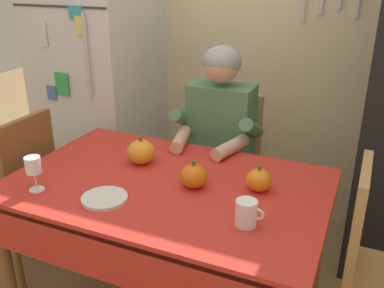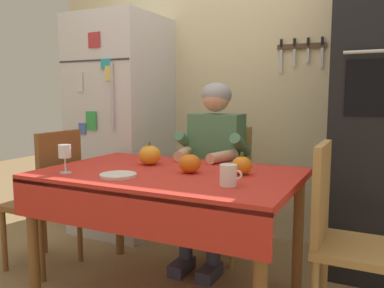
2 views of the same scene
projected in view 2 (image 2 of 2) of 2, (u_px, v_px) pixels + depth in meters
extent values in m
cube|color=beige|center=(249.00, 78.00, 3.19)|extent=(3.70, 0.10, 2.60)
cube|color=#4C3823|center=(301.00, 46.00, 2.93)|extent=(0.36, 0.02, 0.04)
cube|color=silver|center=(281.00, 61.00, 3.00)|extent=(0.02, 0.01, 0.18)
cube|color=black|center=(281.00, 43.00, 2.98)|extent=(0.02, 0.01, 0.06)
cube|color=silver|center=(294.00, 58.00, 2.95)|extent=(0.02, 0.01, 0.13)
cube|color=black|center=(295.00, 42.00, 2.94)|extent=(0.02, 0.01, 0.06)
cube|color=silver|center=(308.00, 55.00, 2.91)|extent=(0.02, 0.01, 0.10)
cube|color=black|center=(308.00, 41.00, 2.89)|extent=(0.02, 0.01, 0.06)
cube|color=silver|center=(322.00, 58.00, 2.87)|extent=(0.02, 0.01, 0.14)
cube|color=black|center=(322.00, 41.00, 2.85)|extent=(0.02, 0.01, 0.06)
cube|color=silver|center=(121.00, 126.00, 3.33)|extent=(0.68, 0.68, 1.80)
cylinder|color=silver|center=(112.00, 96.00, 2.90)|extent=(0.02, 0.02, 0.50)
cube|color=#333335|center=(93.00, 60.00, 2.96)|extent=(0.67, 0.01, 0.01)
cube|color=teal|center=(106.00, 64.00, 2.91)|extent=(0.09, 0.01, 0.07)
cube|color=#E5D666|center=(109.00, 73.00, 2.91)|extent=(0.07, 0.01, 0.11)
cube|color=green|center=(91.00, 121.00, 3.03)|extent=(0.11, 0.02, 0.14)
cube|color=silver|center=(80.00, 82.00, 3.04)|extent=(0.06, 0.02, 0.15)
cube|color=#B73338|center=(94.00, 40.00, 2.93)|extent=(0.11, 0.01, 0.11)
cube|color=#4C66B7|center=(82.00, 129.00, 3.08)|extent=(0.07, 0.01, 0.09)
cube|color=black|center=(384.00, 112.00, 2.48)|extent=(0.60, 0.60, 2.10)
cylinder|color=brown|center=(33.00, 243.00, 2.15)|extent=(0.06, 0.06, 0.70)
cylinder|color=brown|center=(119.00, 207.00, 2.85)|extent=(0.06, 0.06, 0.70)
cylinder|color=brown|center=(298.00, 235.00, 2.29)|extent=(0.06, 0.06, 0.70)
cube|color=red|center=(169.00, 175.00, 2.17)|extent=(1.40, 0.90, 0.04)
cube|color=red|center=(122.00, 214.00, 1.79)|extent=(1.40, 0.01, 0.20)
cube|color=tan|center=(218.00, 197.00, 2.82)|extent=(0.40, 0.40, 0.04)
cube|color=tan|center=(228.00, 158.00, 2.95)|extent=(0.36, 0.04, 0.48)
cylinder|color=tan|center=(187.00, 231.00, 2.77)|extent=(0.04, 0.04, 0.41)
cylinder|color=tan|center=(206.00, 217.00, 3.07)|extent=(0.04, 0.04, 0.41)
cylinder|color=tan|center=(232.00, 238.00, 2.62)|extent=(0.04, 0.04, 0.41)
cylinder|color=tan|center=(248.00, 224.00, 2.92)|extent=(0.04, 0.04, 0.41)
cube|color=#38384C|center=(182.00, 267.00, 2.57)|extent=(0.10, 0.22, 0.08)
cube|color=#38384C|center=(210.00, 273.00, 2.48)|extent=(0.10, 0.22, 0.08)
cylinder|color=#38384C|center=(186.00, 236.00, 2.60)|extent=(0.09, 0.09, 0.38)
cylinder|color=#38384C|center=(214.00, 241.00, 2.51)|extent=(0.09, 0.09, 0.38)
cube|color=#38384C|center=(198.00, 191.00, 2.71)|extent=(0.12, 0.40, 0.11)
cube|color=#38384C|center=(222.00, 194.00, 2.63)|extent=(0.12, 0.40, 0.11)
cube|color=#4C7F56|center=(217.00, 148.00, 2.74)|extent=(0.36, 0.20, 0.48)
cylinder|color=#4C7F56|center=(187.00, 142.00, 2.76)|extent=(0.07, 0.26, 0.18)
cylinder|color=#4C7F56|center=(241.00, 145.00, 2.58)|extent=(0.07, 0.26, 0.18)
cylinder|color=#D8A884|center=(183.00, 154.00, 2.59)|extent=(0.13, 0.27, 0.07)
cylinder|color=#D8A884|center=(222.00, 157.00, 2.47)|extent=(0.13, 0.27, 0.07)
sphere|color=#D8A884|center=(216.00, 98.00, 2.68)|extent=(0.19, 0.19, 0.19)
ellipsoid|color=#99999E|center=(216.00, 95.00, 2.68)|extent=(0.21, 0.21, 0.17)
cube|color=tan|center=(359.00, 249.00, 1.86)|extent=(0.40, 0.40, 0.04)
cube|color=tan|center=(321.00, 192.00, 1.90)|extent=(0.04, 0.36, 0.48)
cylinder|color=tan|center=(324.00, 273.00, 2.11)|extent=(0.04, 0.04, 0.41)
cube|color=brown|center=(41.00, 204.00, 2.63)|extent=(0.40, 0.40, 0.04)
cube|color=brown|center=(60.00, 169.00, 2.52)|extent=(0.04, 0.36, 0.48)
cylinder|color=brown|center=(44.00, 225.00, 2.88)|extent=(0.04, 0.04, 0.41)
cylinder|color=brown|center=(80.00, 232.00, 2.73)|extent=(0.04, 0.04, 0.41)
cylinder|color=brown|center=(4.00, 241.00, 2.58)|extent=(0.04, 0.04, 0.41)
cylinder|color=brown|center=(42.00, 250.00, 2.43)|extent=(0.04, 0.04, 0.41)
cylinder|color=white|center=(228.00, 175.00, 1.82)|extent=(0.08, 0.08, 0.10)
torus|color=white|center=(237.00, 175.00, 1.80)|extent=(0.05, 0.01, 0.05)
cylinder|color=white|center=(66.00, 173.00, 2.12)|extent=(0.06, 0.06, 0.01)
cylinder|color=white|center=(65.00, 165.00, 2.11)|extent=(0.01, 0.01, 0.08)
cylinder|color=white|center=(65.00, 151.00, 2.10)|extent=(0.07, 0.07, 0.07)
ellipsoid|color=orange|center=(150.00, 155.00, 2.37)|extent=(0.14, 0.14, 0.12)
cylinder|color=#4C6023|center=(150.00, 144.00, 2.36)|extent=(0.02, 0.02, 0.02)
ellipsoid|color=orange|center=(190.00, 164.00, 2.12)|extent=(0.12, 0.12, 0.10)
cylinder|color=#4C6023|center=(190.00, 152.00, 2.11)|extent=(0.02, 0.02, 0.02)
ellipsoid|color=orange|center=(242.00, 165.00, 2.07)|extent=(0.11, 0.11, 0.10)
cylinder|color=#4C6023|center=(242.00, 154.00, 2.07)|extent=(0.02, 0.02, 0.02)
cylinder|color=silver|center=(118.00, 175.00, 2.02)|extent=(0.19, 0.19, 0.02)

